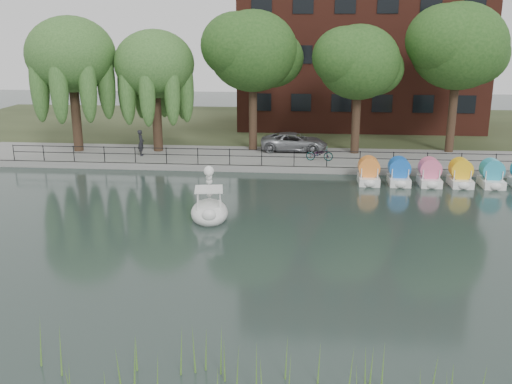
# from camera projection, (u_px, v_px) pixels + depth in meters

# --- Properties ---
(ground_plane) EXTENTS (120.00, 120.00, 0.00)m
(ground_plane) POSITION_uv_depth(u_px,v_px,m) (234.00, 250.00, 22.71)
(ground_plane) COLOR #3A4C46
(promenade) EXTENTS (40.00, 6.00, 0.40)m
(promenade) POSITION_uv_depth(u_px,v_px,m) (265.00, 159.00, 37.98)
(promenade) COLOR gray
(promenade) RESTS_ON ground_plane
(kerb) EXTENTS (40.00, 0.25, 0.40)m
(kerb) POSITION_uv_depth(u_px,v_px,m) (261.00, 169.00, 35.16)
(kerb) COLOR gray
(kerb) RESTS_ON ground_plane
(land_strip) EXTENTS (60.00, 22.00, 0.36)m
(land_strip) POSITION_uv_depth(u_px,v_px,m) (277.00, 125.00, 51.40)
(land_strip) COLOR #47512D
(land_strip) RESTS_ON ground_plane
(railing) EXTENTS (32.00, 0.05, 1.00)m
(railing) POSITION_uv_depth(u_px,v_px,m) (262.00, 153.00, 35.09)
(railing) COLOR black
(railing) RESTS_ON promenade
(apartment_building) EXTENTS (20.00, 10.07, 18.00)m
(apartment_building) POSITION_uv_depth(u_px,v_px,m) (360.00, 19.00, 48.23)
(apartment_building) COLOR #4C1E16
(apartment_building) RESTS_ON land_strip
(willow_left) EXTENTS (5.88, 5.88, 9.01)m
(willow_left) POSITION_uv_depth(u_px,v_px,m) (71.00, 55.00, 37.78)
(willow_left) COLOR #473323
(willow_left) RESTS_ON promenade
(willow_mid) EXTENTS (5.32, 5.32, 8.15)m
(willow_mid) POSITION_uv_depth(u_px,v_px,m) (154.00, 64.00, 37.95)
(willow_mid) COLOR #473323
(willow_mid) RESTS_ON promenade
(broadleaf_center) EXTENTS (6.00, 6.00, 9.25)m
(broadleaf_center) POSITION_uv_depth(u_px,v_px,m) (253.00, 52.00, 38.11)
(broadleaf_center) COLOR #473323
(broadleaf_center) RESTS_ON promenade
(broadleaf_right) EXTENTS (5.40, 5.40, 8.32)m
(broadleaf_right) POSITION_uv_depth(u_px,v_px,m) (359.00, 63.00, 37.20)
(broadleaf_right) COLOR #473323
(broadleaf_right) RESTS_ON promenade
(broadleaf_far) EXTENTS (6.30, 6.30, 9.71)m
(broadleaf_far) POSITION_uv_depth(u_px,v_px,m) (459.00, 47.00, 37.30)
(broadleaf_far) COLOR #473323
(broadleaf_far) RESTS_ON promenade
(minivan) EXTENTS (2.52, 5.28, 1.45)m
(minivan) POSITION_uv_depth(u_px,v_px,m) (294.00, 141.00, 39.21)
(minivan) COLOR gray
(minivan) RESTS_ON promenade
(bicycle) EXTENTS (0.70, 1.75, 1.00)m
(bicycle) POSITION_uv_depth(u_px,v_px,m) (320.00, 153.00, 36.37)
(bicycle) COLOR gray
(bicycle) RESTS_ON promenade
(pedestrian) EXTENTS (0.64, 0.81, 1.98)m
(pedestrian) POSITION_uv_depth(u_px,v_px,m) (141.00, 141.00, 37.71)
(pedestrian) COLOR black
(pedestrian) RESTS_ON promenade
(swan_boat) EXTENTS (2.13, 2.97, 2.32)m
(swan_boat) POSITION_uv_depth(u_px,v_px,m) (209.00, 208.00, 26.42)
(swan_boat) COLOR white
(swan_boat) RESTS_ON ground_plane
(pedal_boat_row) EXTENTS (9.65, 1.70, 1.40)m
(pedal_boat_row) POSITION_uv_depth(u_px,v_px,m) (445.00, 175.00, 32.10)
(pedal_boat_row) COLOR white
(pedal_boat_row) RESTS_ON ground_plane
(reed_bank) EXTENTS (24.00, 2.40, 1.20)m
(reed_bank) POSITION_uv_depth(u_px,v_px,m) (267.00, 380.00, 13.28)
(reed_bank) COLOR #669938
(reed_bank) RESTS_ON ground_plane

